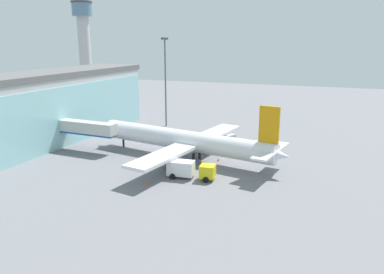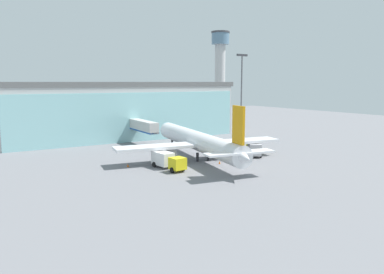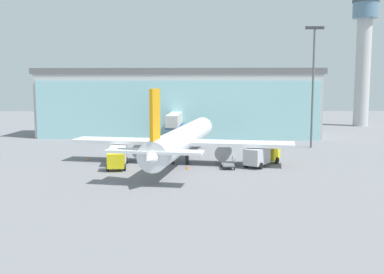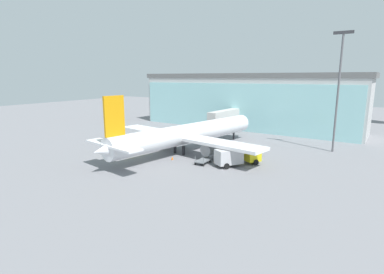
{
  "view_description": "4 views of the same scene",
  "coord_description": "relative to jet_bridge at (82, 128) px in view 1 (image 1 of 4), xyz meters",
  "views": [
    {
      "loc": [
        -58.3,
        -16.26,
        20.64
      ],
      "look_at": [
        1.25,
        5.42,
        4.08
      ],
      "focal_mm": 35.0,
      "sensor_mm": 36.0,
      "label": 1
    },
    {
      "loc": [
        -38.15,
        -50.36,
        14.34
      ],
      "look_at": [
        -0.87,
        5.47,
        4.44
      ],
      "focal_mm": 35.0,
      "sensor_mm": 36.0,
      "label": 2
    },
    {
      "loc": [
        1.87,
        -58.23,
        11.62
      ],
      "look_at": [
        2.54,
        5.47,
        3.76
      ],
      "focal_mm": 42.0,
      "sensor_mm": 36.0,
      "label": 3
    },
    {
      "loc": [
        29.28,
        -38.45,
        13.41
      ],
      "look_at": [
        2.92,
        5.25,
        3.16
      ],
      "focal_mm": 28.0,
      "sensor_mm": 36.0,
      "label": 4
    }
  ],
  "objects": [
    {
      "name": "safety_cone_nose",
      "position": [
        2.31,
        -26.34,
        -4.03
      ],
      "size": [
        0.36,
        0.36,
        0.55
      ],
      "primitive_type": "cone",
      "color": "orange",
      "rests_on": "ground"
    },
    {
      "name": "safety_cone_wingtip",
      "position": [
        -12.19,
        -19.58,
        -4.03
      ],
      "size": [
        0.36,
        0.36,
        0.55
      ],
      "primitive_type": "cone",
      "color": "orange",
      "rests_on": "ground"
    },
    {
      "name": "terminal_building",
      "position": [
        0.47,
        10.71,
        2.87
      ],
      "size": [
        60.04,
        15.64,
        14.35
      ],
      "rotation": [
        0.0,
        0.0,
        -0.05
      ],
      "color": "#B3B3B3",
      "rests_on": "ground"
    },
    {
      "name": "catering_truck",
      "position": [
        -7.25,
        -24.51,
        -2.83
      ],
      "size": [
        3.0,
        7.46,
        2.65
      ],
      "rotation": [
        0.0,
        0.0,
        4.8
      ],
      "color": "yellow",
      "rests_on": "ground"
    },
    {
      "name": "baggage_cart",
      "position": [
        7.81,
        -25.86,
        -3.8
      ],
      "size": [
        1.67,
        2.84,
        1.5
      ],
      "rotation": [
        0.0,
        0.0,
        4.74
      ],
      "color": "slate",
      "rests_on": "ground"
    },
    {
      "name": "airplane",
      "position": [
        1.65,
        -20.71,
        -1.0
      ],
      "size": [
        32.01,
        37.67,
        10.86
      ],
      "rotation": [
        0.0,
        0.0,
        1.37
      ],
      "color": "silver",
      "rests_on": "ground"
    },
    {
      "name": "apron_light_mast",
      "position": [
        24.32,
        -6.67,
        8.03
      ],
      "size": [
        3.2,
        0.4,
        21.09
      ],
      "color": "#59595E",
      "rests_on": "ground"
    },
    {
      "name": "control_tower",
      "position": [
        48.25,
        32.7,
        14.83
      ],
      "size": [
        6.69,
        6.69,
        32.48
      ],
      "color": "#BABABA",
      "rests_on": "ground"
    },
    {
      "name": "fuel_truck",
      "position": [
        12.63,
        -23.9,
        -2.83
      ],
      "size": [
        6.02,
        7.23,
        2.65
      ],
      "rotation": [
        0.0,
        0.0,
        0.95
      ],
      "color": "yellow",
      "rests_on": "ground"
    },
    {
      "name": "jet_bridge",
      "position": [
        0.0,
        0.0,
        0.0
      ],
      "size": [
        3.13,
        14.49,
        5.67
      ],
      "rotation": [
        0.0,
        0.0,
        1.51
      ],
      "color": "beige",
      "rests_on": "ground"
    },
    {
      "name": "ground",
      "position": [
        0.48,
        -27.08,
        -4.3
      ],
      "size": [
        240.0,
        240.0,
        0.0
      ],
      "primitive_type": "plane",
      "color": "slate"
    }
  ]
}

